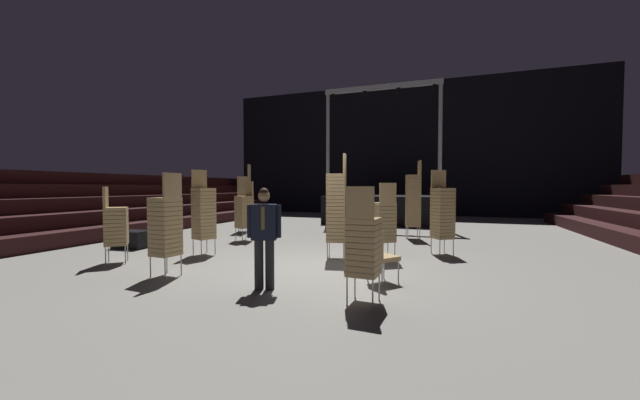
{
  "coord_description": "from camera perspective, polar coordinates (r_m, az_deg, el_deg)",
  "views": [
    {
      "loc": [
        2.69,
        -6.96,
        1.7
      ],
      "look_at": [
        -0.05,
        0.64,
        1.4
      ],
      "focal_mm": 19.66,
      "sensor_mm": 36.0,
      "label": 1
    }
  ],
  "objects": [
    {
      "name": "man_with_tie",
      "position": [
        5.87,
        -9.08,
        -5.23
      ],
      "size": [
        0.57,
        0.35,
        1.69
      ],
      "rotation": [
        0.0,
        0.0,
        3.48
      ],
      "color": "black",
      "rests_on": "ground_plane"
    },
    {
      "name": "stage_riser",
      "position": [
        16.97,
        10.69,
        -1.21
      ],
      "size": [
        5.37,
        3.5,
        6.11
      ],
      "color": "black",
      "rests_on": "ground_plane"
    },
    {
      "name": "bleacher_bank_left",
      "position": [
        14.26,
        -36.16,
        -0.59
      ],
      "size": [
        3.75,
        24.0,
        2.25
      ],
      "rotation": [
        0.0,
        0.0,
        1.57
      ],
      "color": "black",
      "rests_on": "ground_plane"
    },
    {
      "name": "chair_stack_mid_right",
      "position": [
        11.35,
        -12.21,
        -1.75
      ],
      "size": [
        0.58,
        0.58,
        1.88
      ],
      "rotation": [
        0.0,
        0.0,
        2.72
      ],
      "color": "#B2B5BA",
      "rests_on": "ground_plane"
    },
    {
      "name": "arena_end_wall",
      "position": [
        22.24,
        12.92,
        8.01
      ],
      "size": [
        22.0,
        0.3,
        8.0
      ],
      "primitive_type": "cube",
      "color": "black",
      "rests_on": "ground_plane"
    },
    {
      "name": "chair_stack_front_left",
      "position": [
        13.67,
        -12.2,
        0.32
      ],
      "size": [
        0.57,
        0.57,
        2.56
      ],
      "rotation": [
        0.0,
        0.0,
        1.94
      ],
      "color": "#B2B5BA",
      "rests_on": "ground_plane"
    },
    {
      "name": "loose_chair_near_man",
      "position": [
        6.34,
        9.75,
        -8.51
      ],
      "size": [
        0.62,
        0.62,
        0.95
      ],
      "rotation": [
        0.0,
        0.0,
        5.61
      ],
      "color": "#B2B5BA",
      "rests_on": "ground_plane"
    },
    {
      "name": "chair_stack_rear_centre",
      "position": [
        5.2,
        7.07,
        -7.2
      ],
      "size": [
        0.47,
        0.47,
        1.71
      ],
      "rotation": [
        0.0,
        0.0,
        6.22
      ],
      "color": "#B2B5BA",
      "rests_on": "ground_plane"
    },
    {
      "name": "chair_stack_aisle_left",
      "position": [
        8.45,
        10.42,
        -3.34
      ],
      "size": [
        0.61,
        0.61,
        1.79
      ],
      "rotation": [
        0.0,
        0.0,
        0.59
      ],
      "color": "#B2B5BA",
      "rests_on": "ground_plane"
    },
    {
      "name": "chair_stack_front_right",
      "position": [
        9.22,
        -18.42,
        -1.91
      ],
      "size": [
        0.57,
        0.57,
        2.14
      ],
      "rotation": [
        0.0,
        0.0,
        4.35
      ],
      "color": "#B2B5BA",
      "rests_on": "ground_plane"
    },
    {
      "name": "chair_stack_mid_left",
      "position": [
        9.06,
        -30.31,
        -3.49
      ],
      "size": [
        0.62,
        0.62,
        1.71
      ],
      "rotation": [
        0.0,
        0.0,
        5.45
      ],
      "color": "#B2B5BA",
      "rests_on": "ground_plane"
    },
    {
      "name": "chair_stack_aisle_right",
      "position": [
        7.24,
        -23.82,
        -3.73
      ],
      "size": [
        0.47,
        0.47,
        1.96
      ],
      "rotation": [
        0.0,
        0.0,
        1.49
      ],
      "color": "#B2B5BA",
      "rests_on": "ground_plane"
    },
    {
      "name": "chair_stack_rear_left",
      "position": [
        9.33,
        19.3,
        -1.88
      ],
      "size": [
        0.61,
        0.61,
        2.14
      ],
      "rotation": [
        0.0,
        0.0,
        3.74
      ],
      "color": "#B2B5BA",
      "rests_on": "ground_plane"
    },
    {
      "name": "ground_plane",
      "position": [
        7.66,
        -1.28,
        -11.08
      ],
      "size": [
        22.0,
        30.0,
        0.1
      ],
      "primitive_type": "cube",
      "color": "gray"
    },
    {
      "name": "chair_stack_rear_right",
      "position": [
        11.88,
        14.94,
        0.03
      ],
      "size": [
        0.54,
        0.54,
        2.56
      ],
      "rotation": [
        0.0,
        0.0,
        1.83
      ],
      "color": "#B2B5BA",
      "rests_on": "ground_plane"
    },
    {
      "name": "chair_stack_mid_centre",
      "position": [
        8.29,
        2.72,
        -1.08
      ],
      "size": [
        0.52,
        0.52,
        2.48
      ],
      "rotation": [
        0.0,
        0.0,
        1.77
      ],
      "color": "#B2B5BA",
      "rests_on": "ground_plane"
    },
    {
      "name": "equipment_road_case",
      "position": [
        11.16,
        -28.27,
        -5.65
      ],
      "size": [
        0.95,
        0.68,
        0.48
      ],
      "primitive_type": "cube",
      "rotation": [
        0.0,
        0.0,
        0.09
      ],
      "color": "black",
      "rests_on": "ground_plane"
    }
  ]
}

